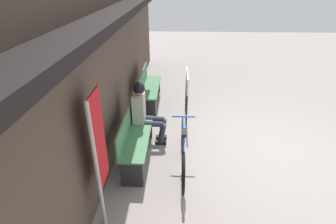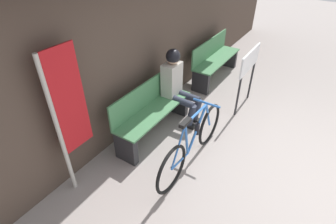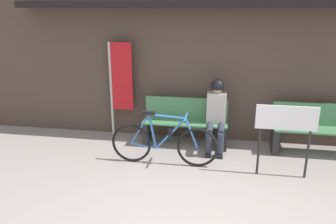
{
  "view_description": "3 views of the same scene",
  "coord_description": "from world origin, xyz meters",
  "px_view_note": "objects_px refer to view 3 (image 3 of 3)",
  "views": [
    {
      "loc": [
        -4.1,
        1.65,
        3.0
      ],
      "look_at": [
        -0.12,
        1.81,
        0.9
      ],
      "focal_mm": 28.0,
      "sensor_mm": 36.0,
      "label": 1
    },
    {
      "loc": [
        -2.91,
        0.36,
        2.77
      ],
      "look_at": [
        -0.51,
        1.92,
        0.76
      ],
      "focal_mm": 28.0,
      "sensor_mm": 36.0,
      "label": 2
    },
    {
      "loc": [
        0.4,
        -3.22,
        2.44
      ],
      "look_at": [
        -0.48,
        2.01,
        0.74
      ],
      "focal_mm": 35.0,
      "sensor_mm": 36.0,
      "label": 3
    }
  ],
  "objects_px": {
    "park_bench_far": "(320,131)",
    "signboard": "(286,124)",
    "banner_pole": "(119,81)",
    "bicycle": "(164,143)",
    "person_seated": "(216,110)",
    "park_bench_near": "(185,124)"
  },
  "relations": [
    {
      "from": "park_bench_near",
      "to": "bicycle",
      "type": "relative_size",
      "value": 0.88
    },
    {
      "from": "person_seated",
      "to": "signboard",
      "type": "height_order",
      "value": "person_seated"
    },
    {
      "from": "bicycle",
      "to": "park_bench_far",
      "type": "distance_m",
      "value": 2.72
    },
    {
      "from": "park_bench_far",
      "to": "banner_pole",
      "type": "height_order",
      "value": "banner_pole"
    },
    {
      "from": "park_bench_near",
      "to": "person_seated",
      "type": "bearing_deg",
      "value": -11.42
    },
    {
      "from": "banner_pole",
      "to": "signboard",
      "type": "height_order",
      "value": "banner_pole"
    },
    {
      "from": "person_seated",
      "to": "park_bench_near",
      "type": "bearing_deg",
      "value": 168.58
    },
    {
      "from": "park_bench_far",
      "to": "banner_pole",
      "type": "distance_m",
      "value": 3.71
    },
    {
      "from": "person_seated",
      "to": "banner_pole",
      "type": "distance_m",
      "value": 1.92
    },
    {
      "from": "bicycle",
      "to": "signboard",
      "type": "bearing_deg",
      "value": -2.91
    },
    {
      "from": "bicycle",
      "to": "park_bench_far",
      "type": "xyz_separation_m",
      "value": [
        2.58,
        0.86,
        0.04
      ]
    },
    {
      "from": "park_bench_far",
      "to": "signboard",
      "type": "relative_size",
      "value": 1.44
    },
    {
      "from": "person_seated",
      "to": "signboard",
      "type": "xyz_separation_m",
      "value": [
        1.02,
        -0.84,
        0.11
      ]
    },
    {
      "from": "person_seated",
      "to": "signboard",
      "type": "relative_size",
      "value": 1.15
    },
    {
      "from": "park_bench_near",
      "to": "bicycle",
      "type": "distance_m",
      "value": 0.89
    },
    {
      "from": "bicycle",
      "to": "signboard",
      "type": "relative_size",
      "value": 1.57
    },
    {
      "from": "park_bench_near",
      "to": "signboard",
      "type": "distance_m",
      "value": 1.89
    },
    {
      "from": "bicycle",
      "to": "signboard",
      "type": "xyz_separation_m",
      "value": [
        1.82,
        -0.09,
        0.47
      ]
    },
    {
      "from": "person_seated",
      "to": "bicycle",
      "type": "bearing_deg",
      "value": -136.91
    },
    {
      "from": "park_bench_far",
      "to": "banner_pole",
      "type": "relative_size",
      "value": 0.87
    },
    {
      "from": "person_seated",
      "to": "signboard",
      "type": "bearing_deg",
      "value": -39.44
    },
    {
      "from": "park_bench_near",
      "to": "signboard",
      "type": "height_order",
      "value": "signboard"
    }
  ]
}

